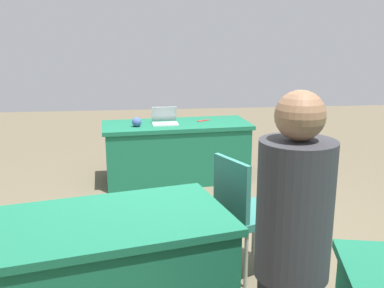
{
  "coord_description": "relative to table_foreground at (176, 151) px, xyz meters",
  "views": [
    {
      "loc": [
        0.45,
        3.79,
        1.9
      ],
      "look_at": [
        0.01,
        -0.12,
        0.9
      ],
      "focal_mm": 42.05,
      "sensor_mm": 36.0,
      "label": 1
    }
  ],
  "objects": [
    {
      "name": "ground_plane",
      "position": [
        -0.02,
        1.8,
        -0.38
      ],
      "size": [
        14.4,
        14.4,
        0.0
      ],
      "primitive_type": "plane",
      "color": "brown"
    },
    {
      "name": "table_foreground",
      "position": [
        0.0,
        0.0,
        0.0
      ],
      "size": [
        1.92,
        0.92,
        0.75
      ],
      "rotation": [
        0.0,
        0.0,
        0.09
      ],
      "color": "#196647",
      "rests_on": "ground"
    },
    {
      "name": "table_back_left",
      "position": [
        0.7,
        2.92,
        0.0
      ],
      "size": [
        1.77,
        1.22,
        0.75
      ],
      "rotation": [
        0.0,
        0.0,
        0.22
      ],
      "color": "#196647",
      "rests_on": "ground"
    },
    {
      "name": "chair_near_front",
      "position": [
        -0.34,
        2.38,
        0.18
      ],
      "size": [
        0.58,
        0.58,
        0.97
      ],
      "rotation": [
        0.0,
        0.0,
        2.0
      ],
      "color": "#9E9993",
      "rests_on": "ground"
    },
    {
      "name": "person_presenter",
      "position": [
        -0.23,
        3.78,
        0.55
      ],
      "size": [
        0.45,
        0.45,
        1.66
      ],
      "rotation": [
        0.0,
        0.0,
        2.73
      ],
      "color": "#26262D",
      "rests_on": "ground"
    },
    {
      "name": "laptop_silver",
      "position": [
        0.14,
        0.02,
        0.41
      ],
      "size": [
        0.33,
        0.3,
        0.21
      ],
      "rotation": [
        0.0,
        0.0,
        0.04
      ],
      "color": "silver",
      "rests_on": "table_foreground"
    },
    {
      "name": "yarn_ball",
      "position": [
        0.5,
        0.15,
        0.43
      ],
      "size": [
        0.12,
        0.12,
        0.12
      ],
      "primitive_type": "sphere",
      "color": "#3F5999",
      "rests_on": "table_foreground"
    },
    {
      "name": "scissors_red",
      "position": [
        -0.36,
        -0.11,
        0.38
      ],
      "size": [
        0.18,
        0.12,
        0.01
      ],
      "primitive_type": "cube",
      "rotation": [
        0.0,
        0.0,
        0.5
      ],
      "color": "red",
      "rests_on": "table_foreground"
    }
  ]
}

